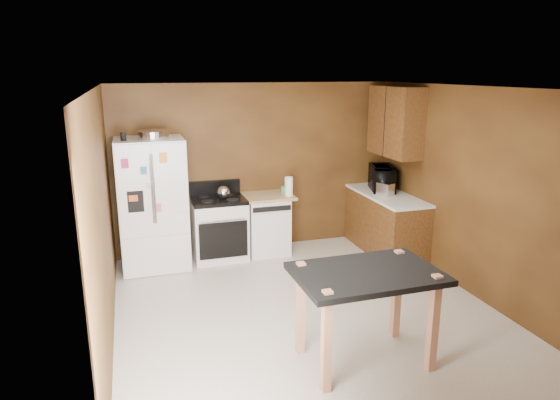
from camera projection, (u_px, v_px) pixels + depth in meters
name	position (u px, v px, depth m)	size (l,w,h in m)	color
floor	(305.00, 309.00, 5.75)	(4.50, 4.50, 0.00)	beige
ceiling	(308.00, 88.00, 5.11)	(4.50, 4.50, 0.00)	white
wall_back	(256.00, 168.00, 7.51)	(4.20, 4.20, 0.00)	brown
wall_front	(421.00, 289.00, 3.35)	(4.20, 4.20, 0.00)	brown
wall_left	(103.00, 222.00, 4.84)	(4.50, 4.50, 0.00)	brown
wall_right	(470.00, 192.00, 6.02)	(4.50, 4.50, 0.00)	brown
roasting_pan	(154.00, 135.00, 6.56)	(0.42, 0.42, 0.10)	silver
pen_cup	(123.00, 136.00, 6.36)	(0.07, 0.07, 0.11)	black
kettle	(223.00, 192.00, 7.07)	(0.19, 0.19, 0.19)	silver
paper_towel	(289.00, 186.00, 7.27)	(0.12, 0.12, 0.28)	white
green_canister	(284.00, 190.00, 7.45)	(0.09, 0.09, 0.10)	#45B564
toaster	(385.00, 189.00, 7.29)	(0.15, 0.25, 0.18)	silver
microwave	(382.00, 179.00, 7.58)	(0.60, 0.41, 0.33)	black
refrigerator	(153.00, 204.00, 6.81)	(0.90, 0.80, 1.80)	white
gas_range	(219.00, 227.00, 7.23)	(0.76, 0.68, 1.10)	white
dishwasher	(266.00, 223.00, 7.46)	(0.78, 0.63, 0.89)	white
right_cabinets	(388.00, 193.00, 7.41)	(0.63, 1.58, 2.45)	brown
island	(366.00, 285.00, 4.54)	(1.32, 0.89, 0.94)	black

